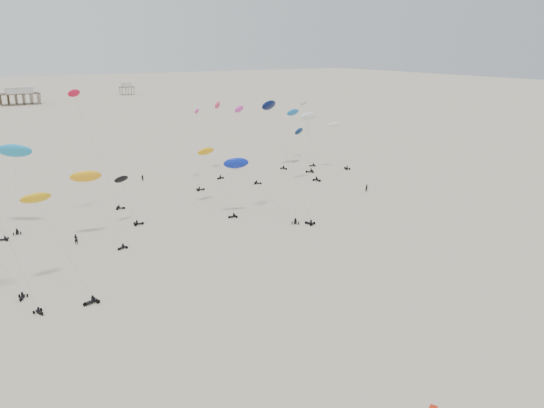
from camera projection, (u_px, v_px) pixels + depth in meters
ground_plane at (106, 143)px, 183.67m from camera, size 900.00×900.00×0.00m
pavilion_main at (20, 97)px, 300.65m from camera, size 21.00×13.00×9.80m
pavilion_small at (127, 89)px, 359.97m from camera, size 9.00×7.00×8.00m
rig_0 at (310, 132)px, 130.92m from camera, size 5.04×5.33×17.12m
rig_1 at (339, 143)px, 145.34m from camera, size 3.91×7.03×12.62m
rig_2 at (218, 120)px, 139.70m from camera, size 7.89×13.62×19.68m
rig_4 at (291, 121)px, 147.26m from camera, size 9.35×7.49×16.19m
rig_7 at (128, 197)px, 100.25m from camera, size 4.48×5.39×9.33m
rig_8 at (277, 129)px, 103.28m from camera, size 5.37×15.60×23.72m
rig_9 at (305, 117)px, 154.03m from camera, size 7.40×13.80×19.34m
rig_10 at (52, 227)px, 72.54m from camera, size 7.37×13.23×15.98m
rig_11 at (92, 137)px, 104.41m from camera, size 9.28×3.57×24.83m
rig_12 at (212, 165)px, 110.81m from camera, size 4.67×15.14×16.18m
rig_13 at (90, 184)px, 92.15m from camera, size 6.63×12.36×13.82m
rig_14 at (243, 123)px, 136.71m from camera, size 6.37×17.65×21.03m
rig_15 at (14, 158)px, 97.15m from camera, size 7.24×9.70×15.89m
rig_16 at (248, 174)px, 104.73m from camera, size 10.27×14.85×16.11m
rig_17 at (301, 139)px, 148.97m from camera, size 8.18×15.51×14.64m
rig_18 at (198, 145)px, 127.88m from camera, size 7.18×13.61×19.91m
spectator_0 at (77, 244)px, 91.02m from camera, size 0.94×0.84×2.15m
spectator_1 at (367, 191)px, 123.74m from camera, size 0.98×0.61×1.95m
spectator_3 at (143, 181)px, 133.15m from camera, size 0.79×0.66×1.87m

